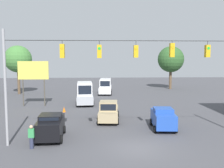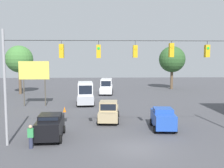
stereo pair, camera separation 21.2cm
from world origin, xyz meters
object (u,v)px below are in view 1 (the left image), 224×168
at_px(overhead_signal_span, 135,71).
at_px(traffic_cone_fourth, 64,109).
at_px(sedan_black_parked_shoulder, 51,126).
at_px(box_truck_silver_withflow_far, 85,93).
at_px(pedestrian, 31,137).
at_px(traffic_cone_second, 55,121).
at_px(traffic_cone_nearest, 49,129).
at_px(pickup_truck_tan_withflow_mid, 109,111).
at_px(traffic_cone_third, 60,115).
at_px(sedan_blue_crossing_near, 163,118).
at_px(tree_horizon_right, 18,59).
at_px(tree_horizon_left, 171,59).
at_px(roadside_billboard, 33,73).
at_px(box_truck_white_withflow_deep, 105,86).

bearing_deg(overhead_signal_span, traffic_cone_fourth, -59.27).
bearing_deg(traffic_cone_fourth, sedan_black_parked_shoulder, 92.12).
relative_size(box_truck_silver_withflow_far, pedestrian, 3.84).
height_order(sedan_black_parked_shoulder, traffic_cone_second, sedan_black_parked_shoulder).
bearing_deg(traffic_cone_nearest, pickup_truck_tan_withflow_mid, -143.07).
bearing_deg(traffic_cone_nearest, pedestrian, 83.69).
height_order(overhead_signal_span, traffic_cone_fourth, overhead_signal_span).
height_order(traffic_cone_third, pedestrian, pedestrian).
height_order(sedan_blue_crossing_near, traffic_cone_second, sedan_blue_crossing_near).
distance_m(traffic_cone_second, tree_horizon_right, 25.24).
relative_size(overhead_signal_span, box_truck_silver_withflow_far, 2.92).
bearing_deg(traffic_cone_fourth, traffic_cone_second, 89.23).
distance_m(sedan_black_parked_shoulder, tree_horizon_left, 38.52).
height_order(pickup_truck_tan_withflow_mid, sedan_blue_crossing_near, pickup_truck_tan_withflow_mid).
bearing_deg(sedan_black_parked_shoulder, traffic_cone_fourth, -87.88).
relative_size(sedan_blue_crossing_near, roadside_billboard, 0.66).
bearing_deg(box_truck_white_withflow_deep, sedan_blue_crossing_near, 100.89).
relative_size(box_truck_silver_withflow_far, roadside_billboard, 1.07).
height_order(box_truck_silver_withflow_far, traffic_cone_fourth, box_truck_silver_withflow_far).
bearing_deg(box_truck_silver_withflow_far, pickup_truck_tan_withflow_mid, 106.48).
xyz_separation_m(sedan_black_parked_shoulder, pickup_truck_tan_withflow_mid, (-4.86, -5.59, -0.05)).
xyz_separation_m(overhead_signal_span, pedestrian, (7.48, 0.75, -4.65)).
xyz_separation_m(traffic_cone_second, tree_horizon_right, (10.40, -22.18, 6.05)).
height_order(traffic_cone_nearest, traffic_cone_third, same).
xyz_separation_m(traffic_cone_third, pedestrian, (0.51, 9.56, 0.54)).
bearing_deg(traffic_cone_third, traffic_cone_nearest, 89.12).
bearing_deg(pedestrian, box_truck_silver_withflow_far, -98.49).
bearing_deg(traffic_cone_fourth, traffic_cone_third, 89.10).
height_order(sedan_black_parked_shoulder, traffic_cone_third, sedan_black_parked_shoulder).
bearing_deg(overhead_signal_span, box_truck_silver_withflow_far, -74.75).
bearing_deg(tree_horizon_right, pickup_truck_tan_withflow_mid, 126.91).
bearing_deg(overhead_signal_span, tree_horizon_right, -58.15).
bearing_deg(box_truck_white_withflow_deep, traffic_cone_second, 76.17).
bearing_deg(traffic_cone_nearest, traffic_cone_fourth, -90.88).
height_order(sedan_blue_crossing_near, roadside_billboard, roadside_billboard).
bearing_deg(sedan_blue_crossing_near, traffic_cone_nearest, 4.10).
bearing_deg(tree_horizon_right, overhead_signal_span, 121.85).
xyz_separation_m(overhead_signal_span, pickup_truck_tan_withflow_mid, (1.70, -7.10, -4.53)).
height_order(traffic_cone_nearest, traffic_cone_fourth, same).
distance_m(box_truck_white_withflow_deep, traffic_cone_third, 20.04).
bearing_deg(tree_horizon_left, pickup_truck_tan_withflow_mid, 62.43).
height_order(box_truck_silver_withflow_far, tree_horizon_left, tree_horizon_left).
xyz_separation_m(traffic_cone_third, tree_horizon_left, (-19.58, -25.69, 6.02)).
height_order(sedan_black_parked_shoulder, traffic_cone_nearest, sedan_black_parked_shoulder).
bearing_deg(traffic_cone_fourth, traffic_cone_nearest, 89.12).
distance_m(traffic_cone_fourth, tree_horizon_right, 20.35).
relative_size(pickup_truck_tan_withflow_mid, roadside_billboard, 0.86).
bearing_deg(tree_horizon_left, box_truck_silver_withflow_far, 44.44).
bearing_deg(traffic_cone_nearest, tree_horizon_right, -67.47).
height_order(roadside_billboard, tree_horizon_left, tree_horizon_left).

